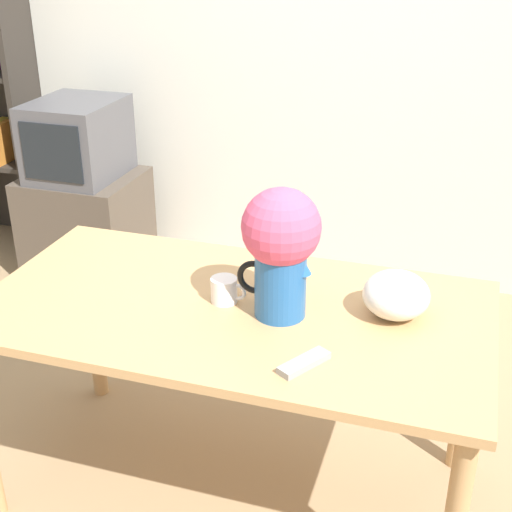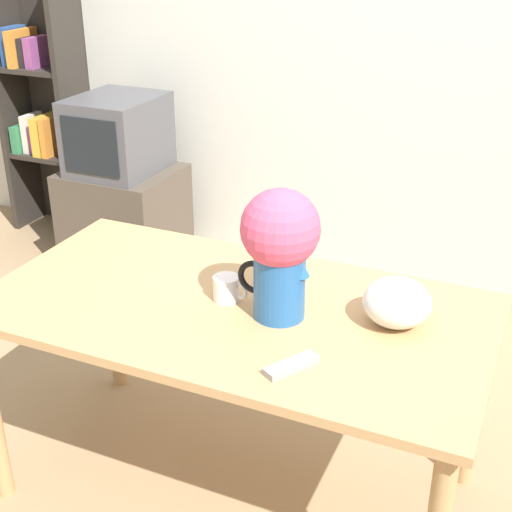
{
  "view_description": "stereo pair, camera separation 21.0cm",
  "coord_description": "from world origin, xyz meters",
  "px_view_note": "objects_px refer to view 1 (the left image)",
  "views": [
    {
      "loc": [
        0.56,
        -1.81,
        1.83
      ],
      "look_at": [
        -0.01,
        0.01,
        0.92
      ],
      "focal_mm": 50.0,
      "sensor_mm": 36.0,
      "label": 1
    },
    {
      "loc": [
        0.76,
        -1.73,
        1.83
      ],
      "look_at": [
        -0.01,
        0.01,
        0.92
      ],
      "focal_mm": 50.0,
      "sensor_mm": 36.0,
      "label": 2
    }
  ],
  "objects_px": {
    "flower_vase": "(281,243)",
    "coffee_mug": "(225,290)",
    "white_bowl": "(396,295)",
    "tv_set": "(77,139)"
  },
  "relations": [
    {
      "from": "coffee_mug",
      "to": "tv_set",
      "type": "height_order",
      "value": "tv_set"
    },
    {
      "from": "tv_set",
      "to": "white_bowl",
      "type": "bearing_deg",
      "value": -34.7
    },
    {
      "from": "white_bowl",
      "to": "flower_vase",
      "type": "bearing_deg",
      "value": -163.93
    },
    {
      "from": "white_bowl",
      "to": "coffee_mug",
      "type": "bearing_deg",
      "value": -171.97
    },
    {
      "from": "flower_vase",
      "to": "tv_set",
      "type": "bearing_deg",
      "value": 137.61
    },
    {
      "from": "flower_vase",
      "to": "white_bowl",
      "type": "relative_size",
      "value": 2.01
    },
    {
      "from": "flower_vase",
      "to": "coffee_mug",
      "type": "xyz_separation_m",
      "value": [
        -0.19,
        0.02,
        -0.2
      ]
    },
    {
      "from": "flower_vase",
      "to": "tv_set",
      "type": "relative_size",
      "value": 0.8
    },
    {
      "from": "flower_vase",
      "to": "coffee_mug",
      "type": "bearing_deg",
      "value": 172.95
    },
    {
      "from": "flower_vase",
      "to": "tv_set",
      "type": "distance_m",
      "value": 2.02
    }
  ]
}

